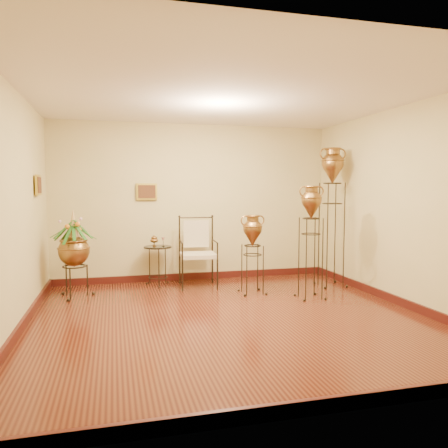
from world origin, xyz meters
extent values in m
plane|color=#5C2815|center=(0.00, 0.00, 0.00)|extent=(5.00, 5.00, 0.00)
cube|color=#3E120E|center=(0.00, 2.48, 0.06)|extent=(5.00, 0.04, 0.12)
cube|color=#3E120E|center=(0.00, -2.48, 0.06)|extent=(5.00, 0.04, 0.12)
cube|color=#3E120E|center=(-2.48, 0.00, 0.06)|extent=(0.04, 5.00, 0.12)
cube|color=#3E120E|center=(2.48, 0.00, 0.06)|extent=(0.04, 5.00, 0.12)
cube|color=gold|center=(-0.85, 2.46, 1.60)|extent=(0.36, 0.03, 0.29)
cube|color=gold|center=(-2.46, 1.45, 1.70)|extent=(0.03, 0.36, 0.29)
cube|color=beige|center=(-0.06, 1.85, 0.54)|extent=(0.60, 0.56, 0.07)
cube|color=beige|center=(-0.06, 1.85, 0.87)|extent=(0.44, 0.06, 0.46)
cylinder|color=black|center=(-0.70, 2.15, 0.67)|extent=(0.46, 0.46, 0.01)
camera|label=1|loc=(-1.42, -5.28, 1.64)|focal=35.00mm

